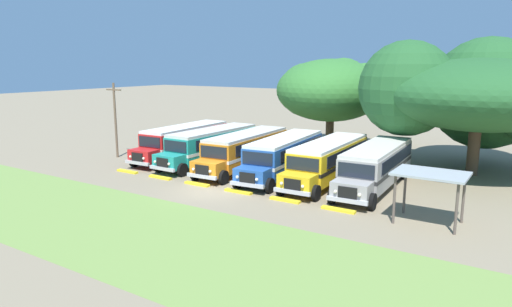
{
  "coord_description": "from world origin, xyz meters",
  "views": [
    {
      "loc": [
        18.08,
        -22.55,
        8.2
      ],
      "look_at": [
        0.0,
        5.58,
        1.6
      ],
      "focal_mm": 32.09,
      "sensor_mm": 36.0,
      "label": 1
    }
  ],
  "objects_px": {
    "parked_bus_slot_1": "(211,144)",
    "parked_bus_slot_3": "(284,154)",
    "parked_bus_slot_0": "(184,140)",
    "broad_shade_tree": "(333,89)",
    "utility_pole": "(115,118)",
    "waiting_shelter": "(431,178)",
    "parked_bus_slot_4": "(328,159)",
    "secondary_tree": "(477,94)",
    "parked_bus_slot_5": "(376,165)",
    "parked_bus_slot_2": "(245,149)"
  },
  "relations": [
    {
      "from": "parked_bus_slot_4",
      "to": "parked_bus_slot_5",
      "type": "bearing_deg",
      "value": 89.17
    },
    {
      "from": "parked_bus_slot_5",
      "to": "secondary_tree",
      "type": "relative_size",
      "value": 0.68
    },
    {
      "from": "parked_bus_slot_1",
      "to": "parked_bus_slot_4",
      "type": "bearing_deg",
      "value": 88.84
    },
    {
      "from": "parked_bus_slot_5",
      "to": "waiting_shelter",
      "type": "xyz_separation_m",
      "value": [
        4.56,
        -5.33,
        0.87
      ]
    },
    {
      "from": "parked_bus_slot_1",
      "to": "parked_bus_slot_5",
      "type": "distance_m",
      "value": 14.11
    },
    {
      "from": "parked_bus_slot_3",
      "to": "waiting_shelter",
      "type": "relative_size",
      "value": 3.05
    },
    {
      "from": "parked_bus_slot_1",
      "to": "waiting_shelter",
      "type": "distance_m",
      "value": 19.49
    },
    {
      "from": "parked_bus_slot_1",
      "to": "secondary_tree",
      "type": "relative_size",
      "value": 0.68
    },
    {
      "from": "parked_bus_slot_3",
      "to": "utility_pole",
      "type": "relative_size",
      "value": 1.67
    },
    {
      "from": "parked_bus_slot_2",
      "to": "broad_shade_tree",
      "type": "xyz_separation_m",
      "value": [
        1.86,
        12.56,
        4.15
      ]
    },
    {
      "from": "parked_bus_slot_3",
      "to": "parked_bus_slot_4",
      "type": "distance_m",
      "value": 3.52
    },
    {
      "from": "broad_shade_tree",
      "to": "secondary_tree",
      "type": "bearing_deg",
      "value": -15.34
    },
    {
      "from": "parked_bus_slot_4",
      "to": "broad_shade_tree",
      "type": "height_order",
      "value": "broad_shade_tree"
    },
    {
      "from": "parked_bus_slot_1",
      "to": "parked_bus_slot_3",
      "type": "xyz_separation_m",
      "value": [
        7.17,
        -0.46,
        0.0
      ]
    },
    {
      "from": "parked_bus_slot_0",
      "to": "utility_pole",
      "type": "distance_m",
      "value": 6.35
    },
    {
      "from": "parked_bus_slot_5",
      "to": "waiting_shelter",
      "type": "distance_m",
      "value": 7.06
    },
    {
      "from": "parked_bus_slot_0",
      "to": "parked_bus_slot_2",
      "type": "xyz_separation_m",
      "value": [
        6.9,
        -0.66,
        0.0
      ]
    },
    {
      "from": "secondary_tree",
      "to": "waiting_shelter",
      "type": "xyz_separation_m",
      "value": [
        -0.07,
        -14.19,
        -3.49
      ]
    },
    {
      "from": "secondary_tree",
      "to": "utility_pole",
      "type": "bearing_deg",
      "value": -157.52
    },
    {
      "from": "parked_bus_slot_1",
      "to": "waiting_shelter",
      "type": "height_order",
      "value": "parked_bus_slot_1"
    },
    {
      "from": "parked_bus_slot_3",
      "to": "parked_bus_slot_4",
      "type": "height_order",
      "value": "same"
    },
    {
      "from": "secondary_tree",
      "to": "parked_bus_slot_3",
      "type": "bearing_deg",
      "value": -141.84
    },
    {
      "from": "parked_bus_slot_1",
      "to": "utility_pole",
      "type": "distance_m",
      "value": 9.15
    },
    {
      "from": "parked_bus_slot_0",
      "to": "parked_bus_slot_1",
      "type": "height_order",
      "value": "same"
    },
    {
      "from": "utility_pole",
      "to": "parked_bus_slot_2",
      "type": "bearing_deg",
      "value": 11.07
    },
    {
      "from": "parked_bus_slot_0",
      "to": "parked_bus_slot_5",
      "type": "relative_size",
      "value": 1.0
    },
    {
      "from": "parked_bus_slot_4",
      "to": "broad_shade_tree",
      "type": "xyz_separation_m",
      "value": [
        -5.24,
        12.59,
        4.15
      ]
    },
    {
      "from": "parked_bus_slot_3",
      "to": "broad_shade_tree",
      "type": "relative_size",
      "value": 0.97
    },
    {
      "from": "broad_shade_tree",
      "to": "utility_pole",
      "type": "relative_size",
      "value": 1.72
    },
    {
      "from": "parked_bus_slot_3",
      "to": "broad_shade_tree",
      "type": "xyz_separation_m",
      "value": [
        -1.73,
        12.73,
        4.15
      ]
    },
    {
      "from": "waiting_shelter",
      "to": "secondary_tree",
      "type": "bearing_deg",
      "value": 89.71
    },
    {
      "from": "parked_bus_slot_1",
      "to": "secondary_tree",
      "type": "bearing_deg",
      "value": 115.26
    },
    {
      "from": "secondary_tree",
      "to": "waiting_shelter",
      "type": "height_order",
      "value": "secondary_tree"
    },
    {
      "from": "parked_bus_slot_1",
      "to": "parked_bus_slot_5",
      "type": "height_order",
      "value": "same"
    },
    {
      "from": "parked_bus_slot_1",
      "to": "secondary_tree",
      "type": "height_order",
      "value": "secondary_tree"
    },
    {
      "from": "parked_bus_slot_5",
      "to": "parked_bus_slot_4",
      "type": "bearing_deg",
      "value": -91.29
    },
    {
      "from": "parked_bus_slot_1",
      "to": "waiting_shelter",
      "type": "bearing_deg",
      "value": 73.96
    },
    {
      "from": "broad_shade_tree",
      "to": "parked_bus_slot_0",
      "type": "bearing_deg",
      "value": -126.34
    },
    {
      "from": "parked_bus_slot_4",
      "to": "parked_bus_slot_3",
      "type": "bearing_deg",
      "value": -89.93
    },
    {
      "from": "parked_bus_slot_5",
      "to": "broad_shade_tree",
      "type": "relative_size",
      "value": 0.97
    },
    {
      "from": "parked_bus_slot_5",
      "to": "parked_bus_slot_3",
      "type": "bearing_deg",
      "value": -90.84
    },
    {
      "from": "waiting_shelter",
      "to": "broad_shade_tree",
      "type": "bearing_deg",
      "value": 126.55
    },
    {
      "from": "parked_bus_slot_4",
      "to": "parked_bus_slot_5",
      "type": "xyz_separation_m",
      "value": [
        3.42,
        0.08,
        0.0
      ]
    },
    {
      "from": "parked_bus_slot_2",
      "to": "secondary_tree",
      "type": "xyz_separation_m",
      "value": [
        15.15,
        8.91,
        4.36
      ]
    },
    {
      "from": "parked_bus_slot_0",
      "to": "parked_bus_slot_5",
      "type": "xyz_separation_m",
      "value": [
        17.41,
        -0.61,
        0.0
      ]
    },
    {
      "from": "broad_shade_tree",
      "to": "utility_pole",
      "type": "bearing_deg",
      "value": -133.12
    },
    {
      "from": "broad_shade_tree",
      "to": "secondary_tree",
      "type": "height_order",
      "value": "secondary_tree"
    },
    {
      "from": "parked_bus_slot_3",
      "to": "secondary_tree",
      "type": "bearing_deg",
      "value": 122.56
    },
    {
      "from": "parked_bus_slot_0",
      "to": "secondary_tree",
      "type": "xyz_separation_m",
      "value": [
        22.04,
        8.25,
        4.36
      ]
    },
    {
      "from": "secondary_tree",
      "to": "parked_bus_slot_0",
      "type": "bearing_deg",
      "value": -159.48
    }
  ]
}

